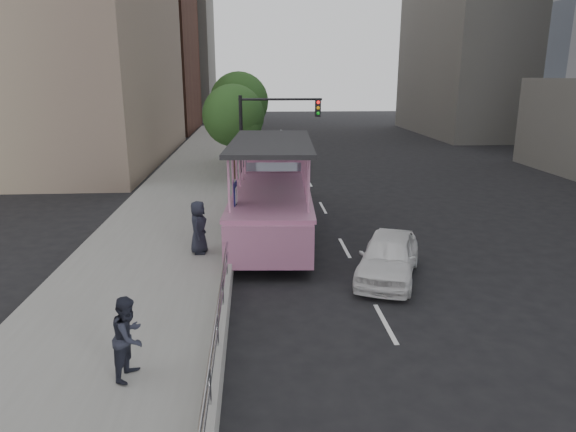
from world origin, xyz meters
name	(u,v)px	position (x,y,z in m)	size (l,w,h in m)	color
ground	(334,293)	(0.00, 0.00, 0.00)	(160.00, 160.00, 0.00)	black
sidewalk	(181,207)	(-5.75, 10.00, 0.15)	(5.50, 80.00, 0.30)	#979892
kerb_wall	(230,257)	(-3.12, 2.00, 0.48)	(0.24, 30.00, 0.36)	#ACACA6
guardrail	(229,237)	(-3.12, 2.00, 1.14)	(0.07, 22.00, 0.71)	#B1B1B6
duck_boat	(273,195)	(-1.53, 6.76, 1.42)	(3.50, 11.68, 3.83)	black
car	(388,256)	(1.84, 1.04, 0.71)	(1.68, 4.18, 1.42)	white
pedestrian_mid	(129,337)	(-4.81, -4.44, 1.15)	(0.83, 0.65, 1.71)	#222432
pedestrian_far	(198,227)	(-4.19, 2.97, 1.21)	(0.89, 0.58, 1.81)	#222432
parking_sign	(236,212)	(-2.92, 3.00, 1.72)	(0.10, 0.61, 2.73)	black
traffic_signal	(265,130)	(-1.70, 12.50, 3.50)	(4.20, 0.32, 5.20)	black
street_tree_near	(235,118)	(-3.30, 15.93, 3.82)	(3.52, 3.52, 5.72)	#321F17
street_tree_far	(241,104)	(-3.10, 21.93, 4.31)	(3.97, 3.97, 6.45)	#321F17
midrise_brick	(108,12)	(-18.00, 48.00, 13.00)	(18.00, 16.00, 26.00)	brown
midrise_stone_b	(155,48)	(-16.00, 64.00, 10.00)	(16.00, 14.00, 20.00)	slate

